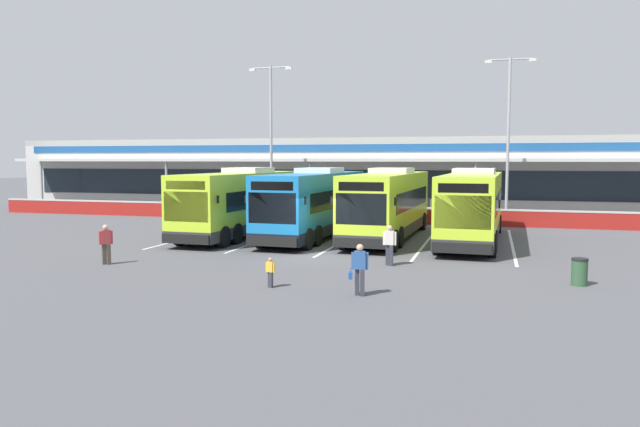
{
  "coord_description": "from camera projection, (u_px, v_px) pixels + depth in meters",
  "views": [
    {
      "loc": [
        7.38,
        -25.3,
        4.24
      ],
      "look_at": [
        -0.7,
        3.0,
        1.6
      ],
      "focal_mm": 33.91,
      "sensor_mm": 36.0,
      "label": 1
    }
  ],
  "objects": [
    {
      "name": "pedestrian_in_dark_coat",
      "position": [
        390.0,
        244.0,
        24.13
      ],
      "size": [
        0.53,
        0.3,
        1.62
      ],
      "color": "#33333D",
      "rests_on": "ground"
    },
    {
      "name": "bay_stripe_far_west",
      "position": [
        206.0,
        233.0,
        34.67
      ],
      "size": [
        0.14,
        13.0,
        0.01
      ],
      "primitive_type": "cube",
      "color": "silver",
      "rests_on": "ground"
    },
    {
      "name": "pedestrian_child",
      "position": [
        270.0,
        271.0,
        20.0
      ],
      "size": [
        0.33,
        0.21,
        1.0
      ],
      "color": "#33333D",
      "rests_on": "ground"
    },
    {
      "name": "pedestrian_near_bin",
      "position": [
        106.0,
        243.0,
        24.39
      ],
      "size": [
        0.43,
        0.46,
        1.62
      ],
      "color": "#4C4238",
      "rests_on": "ground"
    },
    {
      "name": "bay_stripe_centre",
      "position": [
        427.0,
        242.0,
        31.22
      ],
      "size": [
        0.14,
        13.0,
        0.01
      ],
      "primitive_type": "cube",
      "color": "silver",
      "rests_on": "ground"
    },
    {
      "name": "bay_stripe_mid_east",
      "position": [
        512.0,
        245.0,
        30.07
      ],
      "size": [
        0.14,
        13.0,
        0.01
      ],
      "primitive_type": "cube",
      "color": "silver",
      "rests_on": "ground"
    },
    {
      "name": "bay_stripe_mid_west",
      "position": [
        348.0,
        239.0,
        32.37
      ],
      "size": [
        0.14,
        13.0,
        0.01
      ],
      "primitive_type": "cube",
      "color": "silver",
      "rests_on": "ground"
    },
    {
      "name": "bay_stripe_west",
      "position": [
        274.0,
        236.0,
        33.52
      ],
      "size": [
        0.14,
        13.0,
        0.01
      ],
      "primitive_type": "cube",
      "color": "silver",
      "rests_on": "ground"
    },
    {
      "name": "coach_bus_leftmost",
      "position": [
        242.0,
        204.0,
        33.69
      ],
      "size": [
        3.22,
        12.23,
        3.78
      ],
      "color": "#B7DB2D",
      "rests_on": "ground"
    },
    {
      "name": "lamp_post_west",
      "position": [
        271.0,
        131.0,
        44.05
      ],
      "size": [
        3.24,
        0.28,
        11.0
      ],
      "color": "#9E9EA3",
      "rests_on": "ground"
    },
    {
      "name": "pedestrian_with_handbag",
      "position": [
        359.0,
        268.0,
        18.79
      ],
      "size": [
        0.65,
        0.34,
        1.62
      ],
      "color": "#33333D",
      "rests_on": "ground"
    },
    {
      "name": "coach_bus_left_centre",
      "position": [
        314.0,
        205.0,
        32.88
      ],
      "size": [
        3.22,
        12.23,
        3.78
      ],
      "color": "#1972B7",
      "rests_on": "ground"
    },
    {
      "name": "coach_bus_centre",
      "position": [
        388.0,
        205.0,
        32.34
      ],
      "size": [
        3.22,
        12.23,
        3.78
      ],
      "color": "#B7DB2D",
      "rests_on": "ground"
    },
    {
      "name": "lamp_post_centre",
      "position": [
        508.0,
        129.0,
        40.4
      ],
      "size": [
        3.24,
        0.28,
        11.0
      ],
      "color": "#9E9EA3",
      "rests_on": "ground"
    },
    {
      "name": "red_barrier_wall",
      "position": [
        377.0,
        215.0,
        40.46
      ],
      "size": [
        60.0,
        0.4,
        1.1
      ],
      "color": "maroon",
      "rests_on": "ground"
    },
    {
      "name": "terminal_building",
      "position": [
        404.0,
        174.0,
        52.12
      ],
      "size": [
        70.0,
        13.0,
        6.0
      ],
      "color": "#B7B7B2",
      "rests_on": "ground"
    },
    {
      "name": "litter_bin",
      "position": [
        579.0,
        272.0,
        20.33
      ],
      "size": [
        0.54,
        0.54,
        0.93
      ],
      "color": "#2D5133",
      "rests_on": "ground"
    },
    {
      "name": "ground_plane",
      "position": [
        317.0,
        256.0,
        26.62
      ],
      "size": [
        200.0,
        200.0,
        0.0
      ],
      "primitive_type": "plane",
      "color": "#4C4C51"
    },
    {
      "name": "coach_bus_right_centre",
      "position": [
        472.0,
        208.0,
        30.8
      ],
      "size": [
        3.22,
        12.23,
        3.78
      ],
      "color": "#B7DB2D",
      "rests_on": "ground"
    }
  ]
}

